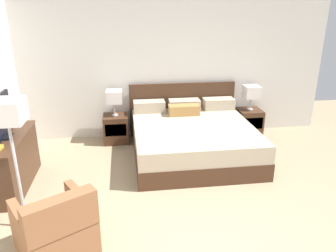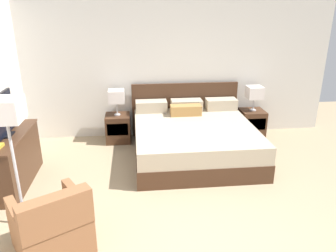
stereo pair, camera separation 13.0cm
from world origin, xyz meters
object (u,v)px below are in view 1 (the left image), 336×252
(nightstand_right, at_px, (249,122))
(table_lamp_left, at_px, (114,97))
(tv, at_px, (1,118))
(bed, at_px, (192,138))
(nightstand_left, at_px, (116,129))
(dresser, at_px, (9,162))
(floor_lamp, at_px, (8,122))
(table_lamp_right, at_px, (252,92))
(armchair_by_window, at_px, (56,229))

(nightstand_right, bearing_deg, table_lamp_left, 179.97)
(tv, bearing_deg, table_lamp_left, 45.69)
(bed, height_order, nightstand_left, bed)
(nightstand_left, bearing_deg, bed, -29.81)
(tv, bearing_deg, dresser, 99.43)
(bed, bearing_deg, table_lamp_left, 150.14)
(dresser, height_order, floor_lamp, floor_lamp)
(table_lamp_right, distance_m, armchair_by_window, 4.27)
(floor_lamp, bearing_deg, nightstand_left, 67.16)
(nightstand_left, distance_m, tv, 2.17)
(nightstand_right, xyz_separation_m, table_lamp_right, (-0.00, 0.00, 0.60))
(nightstand_right, bearing_deg, nightstand_left, 180.00)
(nightstand_right, xyz_separation_m, tv, (-3.96, -1.45, 0.77))
(tv, relative_size, armchair_by_window, 0.80)
(bed, bearing_deg, armchair_by_window, -130.68)
(bed, height_order, table_lamp_left, bed)
(nightstand_left, relative_size, armchair_by_window, 0.54)
(dresser, bearing_deg, armchair_by_window, -59.15)
(nightstand_left, relative_size, nightstand_right, 1.00)
(table_lamp_right, bearing_deg, nightstand_right, -90.00)
(nightstand_left, bearing_deg, table_lamp_left, 90.00)
(table_lamp_right, bearing_deg, armchair_by_window, -137.34)
(table_lamp_right, height_order, tv, tv)
(nightstand_right, height_order, tv, tv)
(bed, distance_m, dresser, 2.78)
(bed, distance_m, nightstand_left, 1.47)
(nightstand_right, xyz_separation_m, armchair_by_window, (-3.11, -2.87, 0.03))
(dresser, distance_m, floor_lamp, 1.36)
(nightstand_right, xyz_separation_m, table_lamp_left, (-2.55, 0.00, 0.60))
(armchair_by_window, bearing_deg, tv, 121.05)
(dresser, relative_size, floor_lamp, 0.87)
(dresser, xyz_separation_m, armchair_by_window, (0.86, -1.43, -0.10))
(table_lamp_left, bearing_deg, armchair_by_window, -101.07)
(floor_lamp, bearing_deg, table_lamp_right, 33.83)
(armchair_by_window, distance_m, floor_lamp, 1.19)
(tv, xyz_separation_m, floor_lamp, (0.41, -0.93, 0.25))
(table_lamp_left, xyz_separation_m, table_lamp_right, (2.55, 0.00, 0.00))
(dresser, height_order, armchair_by_window, armchair_by_window)
(table_lamp_right, bearing_deg, table_lamp_left, 180.00)
(dresser, relative_size, tv, 1.76)
(nightstand_left, xyz_separation_m, dresser, (-1.42, -1.43, 0.13))
(bed, relative_size, table_lamp_right, 4.43)
(dresser, bearing_deg, bed, 14.62)
(table_lamp_left, height_order, armchair_by_window, table_lamp_left)
(tv, height_order, floor_lamp, floor_lamp)
(nightstand_left, height_order, table_lamp_left, table_lamp_left)
(table_lamp_left, bearing_deg, bed, -29.86)
(table_lamp_right, relative_size, floor_lamp, 0.31)
(tv, bearing_deg, table_lamp_right, 20.08)
(table_lamp_left, relative_size, dresser, 0.35)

